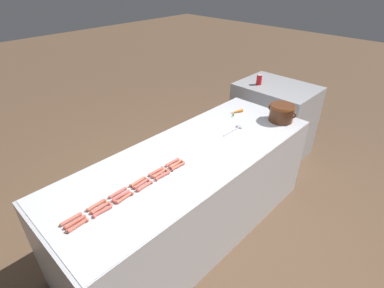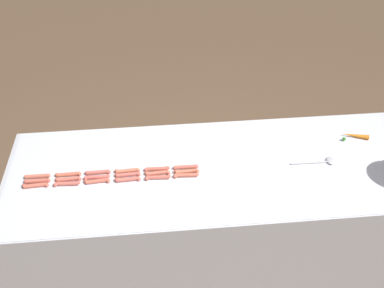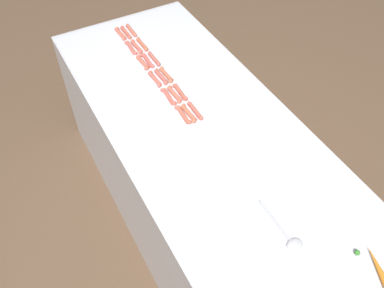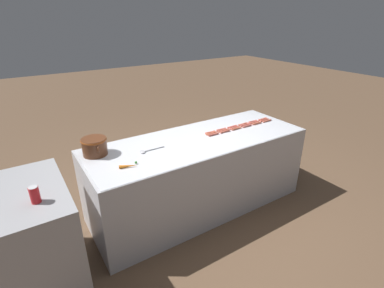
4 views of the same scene
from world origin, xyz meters
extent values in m
plane|color=brown|center=(0.00, 0.00, 0.00)|extent=(20.00, 20.00, 0.00)
cube|color=#BCBCC1|center=(0.00, 0.00, 0.44)|extent=(0.91, 2.50, 0.87)
cube|color=silver|center=(0.00, 0.00, 0.88)|extent=(0.90, 2.45, 0.00)
cylinder|color=#C4634D|center=(-0.01, -1.05, 0.89)|extent=(0.02, 0.13, 0.02)
sphere|color=#C4634D|center=(-0.01, -1.11, 0.89)|extent=(0.02, 0.02, 0.02)
sphere|color=#C4634D|center=(-0.01, -0.99, 0.89)|extent=(0.02, 0.02, 0.02)
cylinder|color=#C56047|center=(-0.01, -0.87, 0.89)|extent=(0.03, 0.13, 0.02)
sphere|color=#C56047|center=(-0.01, -0.94, 0.89)|extent=(0.02, 0.02, 0.02)
sphere|color=#C56047|center=(-0.01, -0.81, 0.89)|extent=(0.02, 0.02, 0.02)
cylinder|color=#BF5D51|center=(-0.01, -0.71, 0.89)|extent=(0.03, 0.13, 0.02)
sphere|color=#BF5D51|center=(-0.01, -0.77, 0.89)|extent=(0.02, 0.02, 0.02)
sphere|color=#BF5D51|center=(-0.01, -0.64, 0.89)|extent=(0.02, 0.02, 0.02)
cylinder|color=#C9674A|center=(-0.01, -0.54, 0.89)|extent=(0.03, 0.13, 0.02)
sphere|color=#C9674A|center=(-0.01, -0.60, 0.89)|extent=(0.02, 0.02, 0.02)
sphere|color=#C9674A|center=(-0.01, -0.48, 0.89)|extent=(0.02, 0.02, 0.02)
cylinder|color=#C05A48|center=(-0.01, -0.37, 0.89)|extent=(0.03, 0.13, 0.02)
sphere|color=#C05A48|center=(-0.01, -0.43, 0.89)|extent=(0.02, 0.02, 0.02)
sphere|color=#C05A48|center=(-0.01, -0.30, 0.89)|extent=(0.02, 0.02, 0.02)
cylinder|color=#C25B4C|center=(-0.01, -0.20, 0.89)|extent=(0.02, 0.13, 0.02)
sphere|color=#C25B4C|center=(-0.01, -0.26, 0.89)|extent=(0.02, 0.02, 0.02)
sphere|color=#C25B4C|center=(-0.01, -0.14, 0.89)|extent=(0.02, 0.02, 0.02)
cylinder|color=#C75B48|center=(0.03, -1.04, 0.89)|extent=(0.03, 0.13, 0.02)
sphere|color=#C75B48|center=(0.02, -1.11, 0.89)|extent=(0.02, 0.02, 0.02)
sphere|color=#C75B48|center=(0.03, -0.98, 0.89)|extent=(0.02, 0.02, 0.02)
cylinder|color=#C95F4E|center=(0.03, -0.87, 0.89)|extent=(0.03, 0.13, 0.02)
sphere|color=#C95F4E|center=(0.03, -0.93, 0.89)|extent=(0.02, 0.02, 0.02)
sphere|color=#C95F4E|center=(0.03, -0.81, 0.89)|extent=(0.02, 0.02, 0.02)
cylinder|color=#CD5C50|center=(0.03, -0.71, 0.89)|extent=(0.03, 0.13, 0.02)
sphere|color=#CD5C50|center=(0.03, -0.77, 0.89)|extent=(0.02, 0.02, 0.02)
sphere|color=#CD5C50|center=(0.02, -0.65, 0.89)|extent=(0.02, 0.02, 0.02)
cylinder|color=#BF5B4F|center=(0.02, -0.54, 0.89)|extent=(0.03, 0.13, 0.02)
sphere|color=#BF5B4F|center=(0.02, -0.60, 0.89)|extent=(0.02, 0.02, 0.02)
sphere|color=#BF5B4F|center=(0.03, -0.47, 0.89)|extent=(0.02, 0.02, 0.02)
cylinder|color=#CD634D|center=(0.03, -0.37, 0.89)|extent=(0.03, 0.13, 0.02)
sphere|color=#CD634D|center=(0.02, -0.43, 0.89)|extent=(0.02, 0.02, 0.02)
sphere|color=#CD634D|center=(0.03, -0.30, 0.89)|extent=(0.02, 0.02, 0.02)
cylinder|color=#C76549|center=(0.03, -0.20, 0.89)|extent=(0.03, 0.13, 0.02)
sphere|color=#C76549|center=(0.02, -0.26, 0.89)|extent=(0.02, 0.02, 0.02)
sphere|color=#C76549|center=(0.03, -0.14, 0.89)|extent=(0.02, 0.02, 0.02)
cylinder|color=#CC5F4C|center=(0.06, -1.05, 0.89)|extent=(0.03, 0.13, 0.02)
sphere|color=#CC5F4C|center=(0.06, -1.11, 0.89)|extent=(0.02, 0.02, 0.02)
sphere|color=#CC5F4C|center=(0.07, -0.98, 0.89)|extent=(0.02, 0.02, 0.02)
cylinder|color=#C55C50|center=(0.06, -0.87, 0.89)|extent=(0.03, 0.13, 0.02)
sphere|color=#C55C50|center=(0.07, -0.94, 0.89)|extent=(0.02, 0.02, 0.02)
sphere|color=#C55C50|center=(0.06, -0.81, 0.89)|extent=(0.02, 0.02, 0.02)
cylinder|color=#C65F4A|center=(0.06, -0.71, 0.89)|extent=(0.03, 0.13, 0.02)
sphere|color=#C65F4A|center=(0.06, -0.77, 0.89)|extent=(0.02, 0.02, 0.02)
sphere|color=#C65F4A|center=(0.07, -0.64, 0.89)|extent=(0.02, 0.02, 0.02)
cylinder|color=#CD5E4F|center=(0.06, -0.54, 0.89)|extent=(0.03, 0.13, 0.02)
sphere|color=#CD5E4F|center=(0.06, -0.60, 0.89)|extent=(0.02, 0.02, 0.02)
sphere|color=#CD5E4F|center=(0.07, -0.47, 0.89)|extent=(0.02, 0.02, 0.02)
cylinder|color=#C35B4D|center=(0.06, -0.37, 0.89)|extent=(0.03, 0.13, 0.02)
sphere|color=#C35B4D|center=(0.07, -0.43, 0.89)|extent=(0.02, 0.02, 0.02)
sphere|color=#C35B4D|center=(0.06, -0.30, 0.89)|extent=(0.02, 0.02, 0.02)
cylinder|color=#C65F49|center=(0.06, -0.20, 0.89)|extent=(0.03, 0.13, 0.02)
sphere|color=#C65F49|center=(0.06, -0.27, 0.89)|extent=(0.02, 0.02, 0.02)
sphere|color=#C65F49|center=(0.06, -0.14, 0.89)|extent=(0.02, 0.02, 0.02)
cylinder|color=#B7B7BC|center=(0.02, 0.53, 0.88)|extent=(0.02, 0.22, 0.01)
ellipsoid|color=#B7B7BC|center=(0.02, 0.66, 0.89)|extent=(0.07, 0.05, 0.02)
cone|color=orange|center=(-0.20, 0.89, 0.89)|extent=(0.09, 0.17, 0.03)
sphere|color=#387F2D|center=(-0.17, 0.81, 0.89)|extent=(0.02, 0.02, 0.02)
camera|label=1|loc=(1.43, -1.47, 2.25)|focal=27.58mm
camera|label=2|loc=(2.03, -0.36, 2.68)|focal=43.67mm
camera|label=3|loc=(0.76, 1.16, 2.38)|focal=38.67mm
camera|label=4|loc=(-2.43, 1.66, 2.14)|focal=27.11mm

